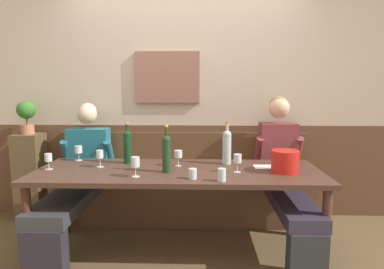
# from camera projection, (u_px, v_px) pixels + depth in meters

# --- Properties ---
(ground_plane) EXTENTS (6.80, 6.80, 0.02)m
(ground_plane) POSITION_uv_depth(u_px,v_px,m) (177.00, 260.00, 2.81)
(ground_plane) COLOR brown
(ground_plane) RESTS_ON ground
(room_wall_back) EXTENTS (6.80, 0.12, 2.80)m
(room_wall_back) POSITION_uv_depth(u_px,v_px,m) (184.00, 90.00, 3.69)
(room_wall_back) COLOR beige
(room_wall_back) RESTS_ON ground
(wood_wainscot_panel) EXTENTS (6.80, 0.03, 1.02)m
(wood_wainscot_panel) POSITION_uv_depth(u_px,v_px,m) (184.00, 170.00, 3.76)
(wood_wainscot_panel) COLOR brown
(wood_wainscot_panel) RESTS_ON ground
(wall_bench) EXTENTS (2.73, 0.42, 0.94)m
(wall_bench) POSITION_uv_depth(u_px,v_px,m) (183.00, 195.00, 3.59)
(wall_bench) COLOR brown
(wall_bench) RESTS_ON ground
(dining_table) EXTENTS (2.43, 0.84, 0.74)m
(dining_table) POSITION_uv_depth(u_px,v_px,m) (178.00, 178.00, 2.86)
(dining_table) COLOR #472E24
(dining_table) RESTS_ON ground
(person_center_left_seat) EXTENTS (0.53, 1.26, 1.27)m
(person_center_left_seat) POSITION_uv_depth(u_px,v_px,m) (77.00, 175.00, 3.19)
(person_center_left_seat) COLOR #28242D
(person_center_left_seat) RESTS_ON ground
(person_left_seat) EXTENTS (0.47, 1.27, 1.35)m
(person_left_seat) POSITION_uv_depth(u_px,v_px,m) (284.00, 169.00, 3.18)
(person_left_seat) COLOR #2B2E30
(person_left_seat) RESTS_ON ground
(ice_bucket) EXTENTS (0.23, 0.23, 0.18)m
(ice_bucket) POSITION_uv_depth(u_px,v_px,m) (285.00, 161.00, 2.77)
(ice_bucket) COLOR red
(ice_bucket) RESTS_ON dining_table
(wine_bottle_green_tall) EXTENTS (0.07, 0.07, 0.40)m
(wine_bottle_green_tall) POSITION_uv_depth(u_px,v_px,m) (167.00, 152.00, 2.75)
(wine_bottle_green_tall) COLOR #1D3C20
(wine_bottle_green_tall) RESTS_ON dining_table
(wine_bottle_amber_mid) EXTENTS (0.08, 0.08, 0.39)m
(wine_bottle_amber_mid) POSITION_uv_depth(u_px,v_px,m) (227.00, 146.00, 3.04)
(wine_bottle_amber_mid) COLOR #B0C9C5
(wine_bottle_amber_mid) RESTS_ON dining_table
(wine_bottle_clear_water) EXTENTS (0.07, 0.07, 0.38)m
(wine_bottle_clear_water) POSITION_uv_depth(u_px,v_px,m) (127.00, 145.00, 3.07)
(wine_bottle_clear_water) COLOR #123A1B
(wine_bottle_clear_water) RESTS_ON dining_table
(wine_glass_left_end) EXTENTS (0.07, 0.07, 0.14)m
(wine_glass_left_end) POSITION_uv_depth(u_px,v_px,m) (178.00, 155.00, 2.97)
(wine_glass_left_end) COLOR silver
(wine_glass_left_end) RESTS_ON dining_table
(wine_glass_mid_right) EXTENTS (0.07, 0.07, 0.14)m
(wine_glass_mid_right) POSITION_uv_depth(u_px,v_px,m) (78.00, 150.00, 3.19)
(wine_glass_mid_right) COLOR silver
(wine_glass_mid_right) RESTS_ON dining_table
(wine_glass_by_bottle) EXTENTS (0.07, 0.07, 0.16)m
(wine_glass_by_bottle) POSITION_uv_depth(u_px,v_px,m) (135.00, 163.00, 2.61)
(wine_glass_by_bottle) COLOR silver
(wine_glass_by_bottle) RESTS_ON dining_table
(wine_glass_mid_left) EXTENTS (0.07, 0.07, 0.15)m
(wine_glass_mid_left) POSITION_uv_depth(u_px,v_px,m) (238.00, 159.00, 2.75)
(wine_glass_mid_left) COLOR silver
(wine_glass_mid_left) RESTS_ON dining_table
(wine_glass_near_bucket) EXTENTS (0.06, 0.06, 0.14)m
(wine_glass_near_bucket) POSITION_uv_depth(u_px,v_px,m) (48.00, 159.00, 2.85)
(wine_glass_near_bucket) COLOR silver
(wine_glass_near_bucket) RESTS_ON dining_table
(wine_glass_center_front) EXTENTS (0.06, 0.06, 0.15)m
(wine_glass_center_front) POSITION_uv_depth(u_px,v_px,m) (100.00, 155.00, 2.93)
(wine_glass_center_front) COLOR silver
(wine_glass_center_front) RESTS_ON dining_table
(water_tumbler_right) EXTENTS (0.06, 0.06, 0.10)m
(water_tumbler_right) POSITION_uv_depth(u_px,v_px,m) (222.00, 175.00, 2.50)
(water_tumbler_right) COLOR silver
(water_tumbler_right) RESTS_ON dining_table
(water_tumbler_center) EXTENTS (0.06, 0.06, 0.08)m
(water_tumbler_center) POSITION_uv_depth(u_px,v_px,m) (193.00, 174.00, 2.57)
(water_tumbler_center) COLOR silver
(water_tumbler_center) RESTS_ON dining_table
(tasting_sheet_left_guest) EXTENTS (0.21, 0.15, 0.00)m
(tasting_sheet_left_guest) POSITION_uv_depth(u_px,v_px,m) (266.00, 167.00, 2.95)
(tasting_sheet_left_guest) COLOR white
(tasting_sheet_left_guest) RESTS_ON dining_table
(corner_pedestal) EXTENTS (0.28, 0.28, 0.94)m
(corner_pedestal) POSITION_uv_depth(u_px,v_px,m) (31.00, 176.00, 3.64)
(corner_pedestal) COLOR brown
(corner_pedestal) RESTS_ON ground
(potted_plant) EXTENTS (0.19, 0.19, 0.36)m
(potted_plant) POSITION_uv_depth(u_px,v_px,m) (26.00, 114.00, 3.55)
(potted_plant) COLOR #B4724F
(potted_plant) RESTS_ON corner_pedestal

